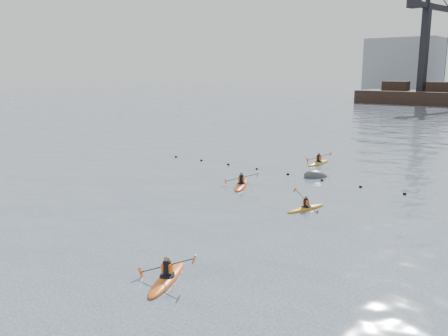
{
  "coord_description": "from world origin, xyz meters",
  "views": [
    {
      "loc": [
        13.64,
        -8.15,
        7.87
      ],
      "look_at": [
        -1.89,
        10.96,
        2.8
      ],
      "focal_mm": 38.0,
      "sensor_mm": 36.0,
      "label": 1
    }
  ],
  "objects_px": {
    "kayaker_2": "(241,185)",
    "kayaker_5": "(319,162)",
    "mooring_buoy": "(316,177)",
    "kayaker_0": "(167,277)",
    "kayaker_3": "(306,208)"
  },
  "relations": [
    {
      "from": "kayaker_5",
      "to": "mooring_buoy",
      "type": "relative_size",
      "value": 1.75
    },
    {
      "from": "kayaker_2",
      "to": "mooring_buoy",
      "type": "height_order",
      "value": "kayaker_2"
    },
    {
      "from": "kayaker_0",
      "to": "kayaker_2",
      "type": "distance_m",
      "value": 15.44
    },
    {
      "from": "kayaker_0",
      "to": "kayaker_5",
      "type": "distance_m",
      "value": 25.34
    },
    {
      "from": "kayaker_3",
      "to": "mooring_buoy",
      "type": "height_order",
      "value": "kayaker_3"
    },
    {
      "from": "kayaker_3",
      "to": "mooring_buoy",
      "type": "bearing_deg",
      "value": 129.2
    },
    {
      "from": "kayaker_2",
      "to": "kayaker_5",
      "type": "height_order",
      "value": "kayaker_5"
    },
    {
      "from": "kayaker_2",
      "to": "kayaker_5",
      "type": "distance_m",
      "value": 10.65
    },
    {
      "from": "kayaker_3",
      "to": "kayaker_5",
      "type": "relative_size",
      "value": 0.85
    },
    {
      "from": "mooring_buoy",
      "to": "kayaker_3",
      "type": "bearing_deg",
      "value": -65.5
    },
    {
      "from": "kayaker_0",
      "to": "kayaker_3",
      "type": "bearing_deg",
      "value": 67.88
    },
    {
      "from": "kayaker_0",
      "to": "kayaker_3",
      "type": "height_order",
      "value": "kayaker_0"
    },
    {
      "from": "kayaker_5",
      "to": "mooring_buoy",
      "type": "distance_m",
      "value": 5.31
    },
    {
      "from": "kayaker_3",
      "to": "kayaker_2",
      "type": "bearing_deg",
      "value": 175.96
    },
    {
      "from": "kayaker_0",
      "to": "mooring_buoy",
      "type": "height_order",
      "value": "kayaker_0"
    }
  ]
}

